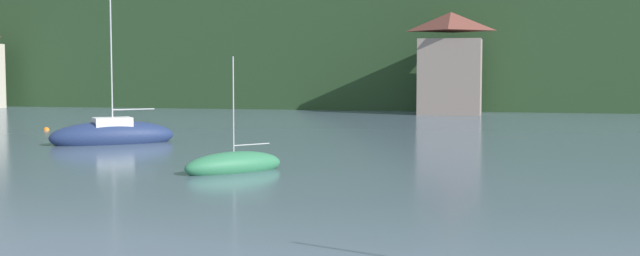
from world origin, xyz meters
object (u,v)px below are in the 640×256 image
(sailboat_far_1, at_px, (113,135))
(sailboat_mid_7, at_px, (234,165))
(shore_building_westcentral, at_px, (450,65))
(mooring_buoy_mid, at_px, (46,130))

(sailboat_far_1, relative_size, sailboat_mid_7, 1.97)
(shore_building_westcentral, distance_m, mooring_buoy_mid, 42.21)
(shore_building_westcentral, bearing_deg, sailboat_far_1, -115.87)
(shore_building_westcentral, height_order, sailboat_far_1, shore_building_westcentral)
(sailboat_mid_7, height_order, mooring_buoy_mid, sailboat_mid_7)
(shore_building_westcentral, bearing_deg, sailboat_mid_7, -97.39)
(shore_building_westcentral, relative_size, mooring_buoy_mid, 22.58)
(sailboat_far_1, distance_m, mooring_buoy_mid, 14.01)
(shore_building_westcentral, distance_m, sailboat_far_1, 43.57)
(sailboat_far_1, bearing_deg, shore_building_westcentral, -154.35)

